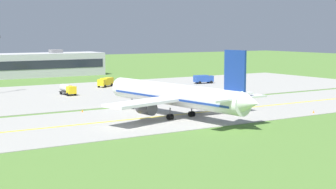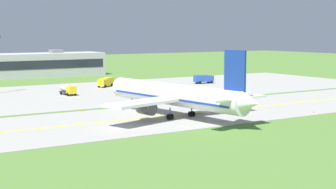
# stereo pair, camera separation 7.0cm
# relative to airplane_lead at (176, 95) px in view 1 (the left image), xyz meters

# --- Properties ---
(ground_plane) EXTENTS (500.00, 500.00, 0.00)m
(ground_plane) POSITION_rel_airplane_lead_xyz_m (7.24, 2.04, -4.13)
(ground_plane) COLOR #517A33
(taxiway_strip) EXTENTS (240.00, 28.00, 0.10)m
(taxiway_strip) POSITION_rel_airplane_lead_xyz_m (7.24, 2.04, -4.08)
(taxiway_strip) COLOR #9E9B93
(taxiway_strip) RESTS_ON ground
(apron_pad) EXTENTS (140.00, 52.00, 0.10)m
(apron_pad) POSITION_rel_airplane_lead_xyz_m (17.24, 44.04, -4.08)
(apron_pad) COLOR #9E9B93
(apron_pad) RESTS_ON ground
(taxiway_centreline) EXTENTS (220.00, 0.60, 0.01)m
(taxiway_centreline) POSITION_rel_airplane_lead_xyz_m (7.24, 2.04, -4.03)
(taxiway_centreline) COLOR yellow
(taxiway_centreline) RESTS_ON taxiway_strip
(airplane_lead) EXTENTS (32.24, 39.63, 12.70)m
(airplane_lead) POSITION_rel_airplane_lead_xyz_m (0.00, 0.00, 0.00)
(airplane_lead) COLOR white
(airplane_lead) RESTS_ON ground
(service_truck_baggage) EXTENTS (6.07, 5.17, 2.60)m
(service_truck_baggage) POSITION_rel_airplane_lead_xyz_m (12.57, 55.20, -2.60)
(service_truck_baggage) COLOR yellow
(service_truck_baggage) RESTS_ON ground
(service_truck_fuel) EXTENTS (6.26, 3.12, 2.60)m
(service_truck_fuel) POSITION_rel_airplane_lead_xyz_m (41.77, 48.20, -2.60)
(service_truck_fuel) COLOR #264CA5
(service_truck_fuel) RESTS_ON ground
(service_truck_catering) EXTENTS (2.56, 6.08, 2.65)m
(service_truck_catering) POSITION_rel_airplane_lead_xyz_m (-3.78, 42.72, -2.60)
(service_truck_catering) COLOR yellow
(service_truck_catering) RESTS_ON ground
(terminal_building) EXTENTS (54.51, 13.07, 9.33)m
(terminal_building) POSITION_rel_airplane_lead_xyz_m (4.27, 100.89, -0.05)
(terminal_building) COLOR #B2B2B7
(terminal_building) RESTS_ON ground
(traffic_cone_near_edge) EXTENTS (0.44, 0.44, 0.60)m
(traffic_cone_near_edge) POSITION_rel_airplane_lead_xyz_m (-11.98, 14.76, -3.83)
(traffic_cone_near_edge) COLOR orange
(traffic_cone_near_edge) RESTS_ON ground
(traffic_cone_mid_edge) EXTENTS (0.44, 0.44, 0.60)m
(traffic_cone_mid_edge) POSITION_rel_airplane_lead_xyz_m (25.06, -10.19, -3.83)
(traffic_cone_mid_edge) COLOR orange
(traffic_cone_mid_edge) RESTS_ON ground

